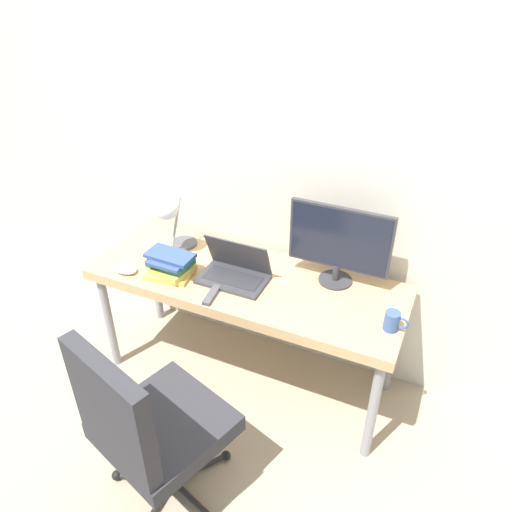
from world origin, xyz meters
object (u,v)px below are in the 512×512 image
object	(u,v)px
monitor	(339,242)
desk_lamp	(169,214)
office_chair	(146,424)
mug	(393,321)
laptop	(235,271)
book_stack	(171,264)
game_controller	(125,269)

from	to	relation	value
monitor	desk_lamp	bearing A→B (deg)	-171.88
office_chair	mug	world-z (taller)	office_chair
laptop	book_stack	distance (m)	0.35
desk_lamp	office_chair	distance (m)	1.13
book_stack	game_controller	distance (m)	0.26
monitor	mug	xyz separation A→B (m)	(0.35, -0.26, -0.19)
monitor	mug	distance (m)	0.48
laptop	office_chair	distance (m)	0.90
desk_lamp	mug	bearing A→B (deg)	-5.89
laptop	mug	distance (m)	0.85
book_stack	mug	bearing A→B (deg)	2.04
laptop	game_controller	size ratio (longest dim) A/B	2.60
laptop	monitor	world-z (taller)	monitor
desk_lamp	book_stack	distance (m)	0.28
laptop	desk_lamp	xyz separation A→B (m)	(-0.43, 0.07, 0.21)
book_stack	mug	xyz separation A→B (m)	(1.18, 0.04, -0.01)
monitor	laptop	bearing A→B (deg)	-157.89
desk_lamp	game_controller	bearing A→B (deg)	-118.56
desk_lamp	laptop	bearing A→B (deg)	-9.21
mug	game_controller	xyz separation A→B (m)	(-1.42, -0.13, -0.03)
game_controller	mug	bearing A→B (deg)	5.25
game_controller	desk_lamp	bearing A→B (deg)	61.44
monitor	mug	size ratio (longest dim) A/B	4.59
monitor	desk_lamp	world-z (taller)	monitor
book_stack	laptop	bearing A→B (deg)	17.41
mug	office_chair	bearing A→B (deg)	-136.29
book_stack	monitor	bearing A→B (deg)	20.26
laptop	mug	size ratio (longest dim) A/B	3.11
office_chair	book_stack	size ratio (longest dim) A/B	3.81
desk_lamp	mug	world-z (taller)	desk_lamp
laptop	desk_lamp	world-z (taller)	desk_lamp
monitor	game_controller	world-z (taller)	monitor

